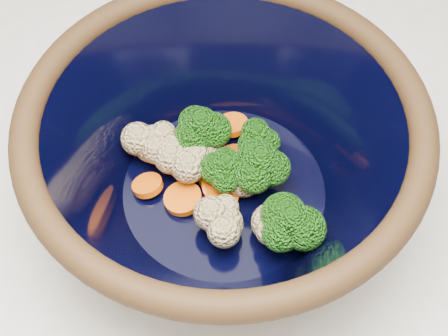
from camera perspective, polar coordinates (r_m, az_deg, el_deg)
mixing_bowl at (r=0.48m, az=0.00°, el=0.85°), size 0.31×0.31×0.13m
vegetable_pile at (r=0.50m, az=0.51°, el=-0.19°), size 0.16×0.14×0.05m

